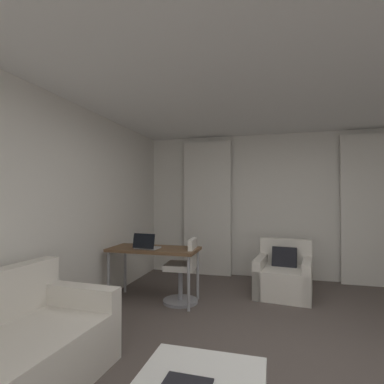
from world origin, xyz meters
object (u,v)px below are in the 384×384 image
(armchair, at_px, (284,276))
(laptop, at_px, (146,246))
(desk, at_px, (154,253))
(desk_chair, at_px, (183,274))

(armchair, relative_size, laptop, 2.65)
(laptop, bearing_deg, desk, 54.80)
(desk, relative_size, laptop, 3.67)
(desk_chair, bearing_deg, laptop, -164.43)
(desk, xyz_separation_m, laptop, (-0.07, -0.10, 0.12))
(laptop, bearing_deg, desk_chair, 15.57)
(armchair, xyz_separation_m, desk, (-1.77, -0.75, 0.40))
(desk_chair, bearing_deg, desk, -175.27)
(desk_chair, bearing_deg, armchair, 27.91)
(desk, xyz_separation_m, desk_chair, (0.42, 0.03, -0.28))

